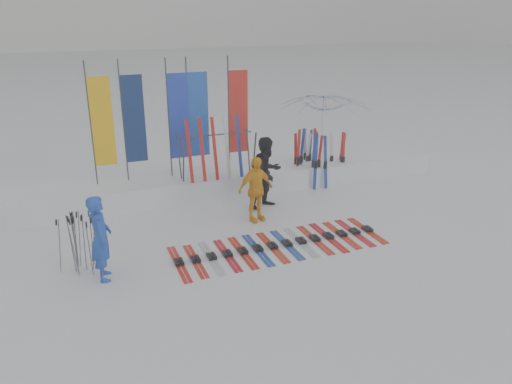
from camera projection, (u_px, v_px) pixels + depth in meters
name	position (u px, v px, depth m)	size (l,w,h in m)	color
ground	(275.00, 263.00, 10.39)	(120.00, 120.00, 0.00)	white
snow_bank	(212.00, 182.00, 14.30)	(14.00, 1.60, 0.60)	white
person_blue	(101.00, 238.00, 9.52)	(0.63, 0.41, 1.72)	#1F47B5
person_black	(267.00, 173.00, 13.02)	(0.93, 0.72, 1.90)	black
person_yellow	(255.00, 189.00, 12.20)	(0.96, 0.40, 1.64)	#FFAF10
tent_canopy	(324.00, 133.00, 15.70)	(2.83, 2.88, 2.59)	white
ski_row	(279.00, 245.00, 11.10)	(4.73, 1.67, 0.07)	red
pole_cluster	(80.00, 243.00, 9.92)	(0.83, 0.74, 1.25)	#595B60
feather_flags	(171.00, 117.00, 13.38)	(4.27, 0.11, 3.20)	#383A3F
ski_rack	(217.00, 149.00, 13.60)	(2.04, 0.80, 1.23)	#383A3F
upright_skis	(317.00, 158.00, 14.92)	(1.60, 1.13, 1.70)	navy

